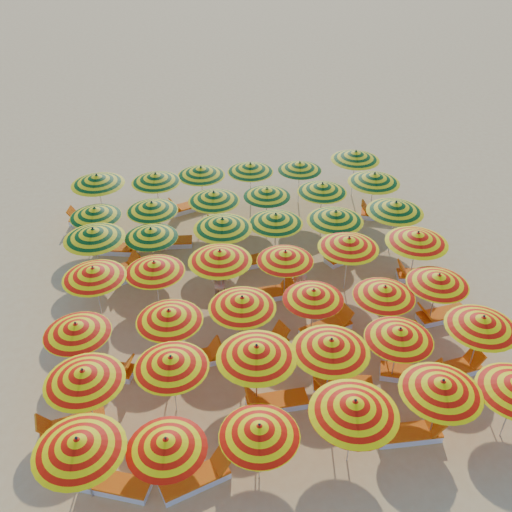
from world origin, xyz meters
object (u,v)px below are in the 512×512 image
Objects in this scene: umbrella_19 at (155,267)px; beachgoer_b at (220,281)px; umbrella_14 at (242,302)px; umbrella_32 at (214,196)px; lounger_20 at (118,249)px; lounger_24 at (90,220)px; lounger_14 at (269,294)px; umbrella_16 at (385,291)px; umbrella_4 at (442,387)px; lounger_1 at (197,479)px; lounger_2 at (410,433)px; umbrella_12 at (76,328)px; umbrella_25 at (151,233)px; umbrella_13 at (169,315)px; umbrella_30 at (95,212)px; umbrella_11 at (482,322)px; umbrella_27 at (276,219)px; umbrella_17 at (438,279)px; umbrella_39 at (250,168)px; lounger_25 at (189,207)px; lounger_8 at (107,370)px; umbrella_24 at (94,234)px; lounger_16 at (119,272)px; umbrella_18 at (94,273)px; umbrella_2 at (259,430)px; umbrella_28 at (335,216)px; umbrella_41 at (356,155)px; lounger_11 at (327,327)px; beachgoer_a at (301,273)px; umbrella_0 at (78,445)px; umbrella_40 at (300,166)px; lounger_23 at (380,215)px; umbrella_37 at (156,178)px; umbrella_7 at (171,362)px; lounger_15 at (420,275)px; umbrella_15 at (313,294)px; umbrella_26 at (223,224)px; umbrella_10 at (400,334)px; lounger_5 at (341,385)px; lounger_10 at (263,347)px; lounger_19 at (347,255)px; umbrella_8 at (257,352)px; umbrella_35 at (374,178)px; lounger_3 at (72,426)px; umbrella_23 at (417,238)px; lounger_22 at (227,230)px; lounger_21 at (169,242)px; umbrella_6 at (83,376)px; umbrella_36 at (97,180)px; umbrella_34 at (322,188)px; lounger_13 at (441,315)px; lounger_18 at (260,260)px; lounger_6 at (411,374)px.

umbrella_19 is 1.68× the size of beachgoer_b.
umbrella_32 is at bearing 90.02° from umbrella_14.
umbrella_14 is 7.51m from lounger_20.
lounger_14 is at bearing 147.74° from lounger_24.
umbrella_4 is at bearing -91.24° from umbrella_16.
lounger_2 is at bearing -13.91° from lounger_1.
umbrella_25 is (2.24, 4.67, -0.02)m from umbrella_12.
umbrella_13 reaches higher than umbrella_30.
umbrella_11 reaches higher than umbrella_27.
lounger_1 is at bearing -151.45° from umbrella_17.
umbrella_39 is 1.28× the size of lounger_25.
umbrella_19 is 1.40× the size of lounger_8.
lounger_16 is (0.59, 0.17, -1.83)m from umbrella_24.
umbrella_18 reaches higher than lounger_8.
umbrella_28 is (4.49, 8.64, 0.16)m from umbrella_2.
umbrella_24 is 11.76m from umbrella_41.
umbrella_24 is at bearing 86.29° from umbrella_12.
lounger_11 is 1.22× the size of beachgoer_a.
umbrella_0 is 1.36× the size of lounger_24.
umbrella_40 is at bearing 68.65° from lounger_8.
umbrella_28 is at bearing 63.79° from lounger_23.
lounger_16 is at bearing -68.84° from umbrella_30.
umbrella_14 reaches higher than lounger_20.
beachgoer_b is (1.79, -5.93, -1.13)m from umbrella_37.
umbrella_7 is 10.27m from lounger_15.
umbrella_15 is 0.95× the size of umbrella_26.
umbrella_14 is 1.05× the size of umbrella_26.
umbrella_0 reaches higher than umbrella_10.
umbrella_19 reaches higher than umbrella_40.
umbrella_30 is 1.18× the size of lounger_5.
lounger_19 is (4.13, 4.31, 0.00)m from lounger_10.
umbrella_7 is at bearing 46.00° from umbrella_0.
umbrella_8 reaches higher than umbrella_26.
umbrella_17 is 0.77× the size of umbrella_41.
lounger_16 is at bearing 146.56° from umbrella_11.
umbrella_25 is 5.85m from lounger_10.
umbrella_8 is 1.03× the size of umbrella_32.
umbrella_35 reaches higher than lounger_1.
lounger_3 is at bearing 106.30° from umbrella_0.
umbrella_37 is 9.18m from lounger_8.
umbrella_23 is 1.55× the size of lounger_23.
umbrella_16 is at bearing 90.98° from lounger_23.
umbrella_28 is 4.82m from lounger_22.
umbrella_37 reaches higher than lounger_21.
umbrella_17 reaches higher than lounger_20.
umbrella_6 is 0.96× the size of umbrella_36.
umbrella_34 reaches higher than lounger_15.
umbrella_8 reaches higher than lounger_25.
lounger_13 is 6.80m from lounger_18.
lounger_6 is 12.34m from lounger_25.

